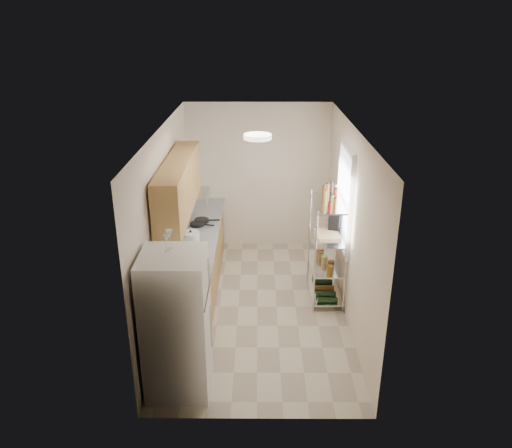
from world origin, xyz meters
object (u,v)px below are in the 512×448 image
at_px(rice_cooker, 191,239).
at_px(cutting_board, 328,234).
at_px(frying_pan_large, 197,224).
at_px(refrigerator, 177,324).
at_px(espresso_machine, 336,220).

xyz_separation_m(rice_cooker, cutting_board, (1.95, 0.13, 0.02)).
distance_m(frying_pan_large, cutting_board, 2.04).
relative_size(refrigerator, rice_cooker, 6.49).
relative_size(rice_cooker, cutting_board, 0.61).
distance_m(cutting_board, espresso_machine, 0.29).
xyz_separation_m(cutting_board, espresso_machine, (0.14, 0.22, 0.14)).
distance_m(refrigerator, frying_pan_large, 2.62).
height_order(refrigerator, rice_cooker, refrigerator).
height_order(refrigerator, frying_pan_large, refrigerator).
bearing_deg(espresso_machine, frying_pan_large, -174.17).
bearing_deg(frying_pan_large, rice_cooker, -76.60).
bearing_deg(frying_pan_large, espresso_machine, 2.62).
xyz_separation_m(frying_pan_large, espresso_machine, (2.08, -0.41, 0.24)).
relative_size(refrigerator, espresso_machine, 5.45).
bearing_deg(refrigerator, rice_cooker, 92.25).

